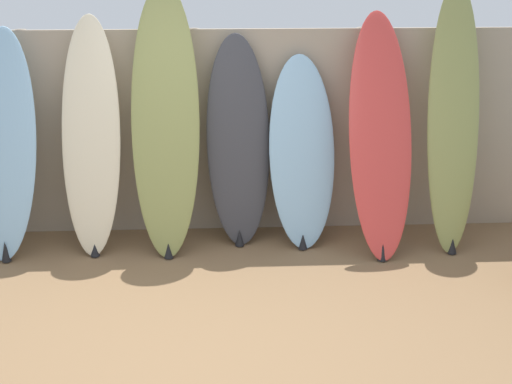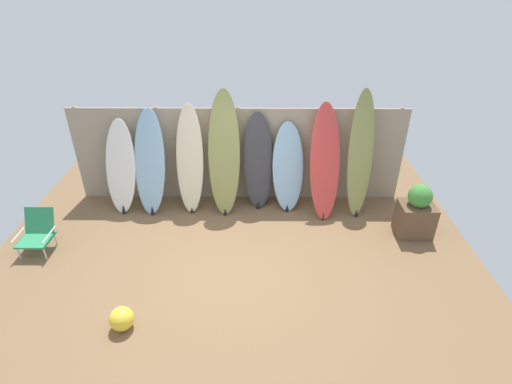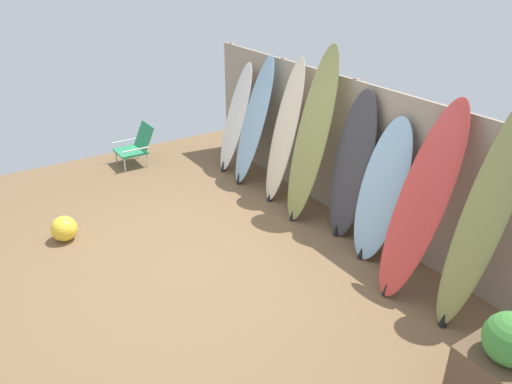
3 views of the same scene
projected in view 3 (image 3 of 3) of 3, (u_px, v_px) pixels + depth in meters
The scene contains 13 objects.
ground at pixel (209, 260), 5.64m from camera, with size 7.68×7.68×0.00m, color brown.
fence_back at pixel (348, 151), 6.23m from camera, with size 6.08×0.11×1.80m.
surfboard_white_0 at pixel (235, 119), 7.65m from camera, with size 0.62×0.63×1.67m.
surfboard_skyblue_1 at pixel (254, 122), 7.20m from camera, with size 0.61×0.68×1.86m.
surfboard_cream_2 at pixel (284, 132), 6.66m from camera, with size 0.52×0.57×1.95m.
surfboard_olive_3 at pixel (312, 137), 6.12m from camera, with size 0.57×0.62×2.20m.
surfboard_charcoal_4 at pixel (352, 166), 5.83m from camera, with size 0.58×0.46×1.79m.
surfboard_skyblue_5 at pixel (382, 191), 5.44m from camera, with size 0.60×0.55×1.61m.
surfboard_red_6 at pixel (421, 202), 4.82m from camera, with size 0.54×0.81×1.96m.
surfboard_olive_7 at pixel (485, 215), 4.32m from camera, with size 0.48×0.71×2.21m.
beach_chair at pixel (137, 145), 8.05m from camera, with size 0.50×0.57×0.64m.
planter_box at pixel (501, 374), 3.60m from camera, with size 0.56×0.47×0.94m.
beach_ball at pixel (64, 229), 5.98m from camera, with size 0.31×0.31×0.31m, color yellow.
Camera 3 is at (4.25, -2.13, 3.18)m, focal length 35.00 mm.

